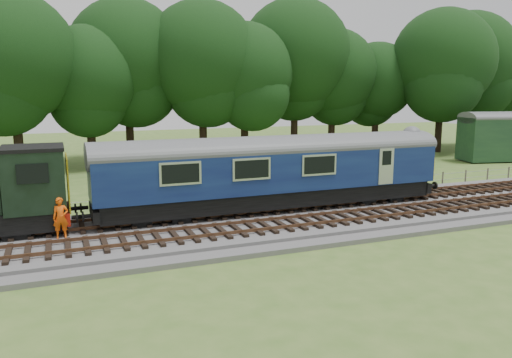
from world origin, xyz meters
name	(u,v)px	position (x,y,z in m)	size (l,w,h in m)	color
ground	(318,219)	(0.00, 0.00, 0.00)	(120.00, 120.00, 0.00)	#456C27
ballast	(318,215)	(0.00, 0.00, 0.17)	(70.00, 7.00, 0.35)	#4C4C4F
track_north	(305,205)	(0.00, 1.40, 0.42)	(67.20, 2.40, 0.21)	black
track_south	(335,218)	(0.00, -1.60, 0.42)	(67.20, 2.40, 0.21)	black
fence	(281,201)	(0.00, 4.50, 0.00)	(64.00, 0.12, 1.00)	#6B6054
tree_line	(201,162)	(0.00, 22.00, 0.00)	(70.00, 8.00, 18.00)	black
dmu_railcar	(275,166)	(-1.80, 1.40, 2.61)	(18.05, 2.86, 3.88)	black
worker	(61,218)	(-12.08, 0.05, 1.21)	(0.63, 0.41, 1.72)	#FF5C0D
shed	(387,148)	(15.71, 15.75, 1.26)	(3.79, 3.79, 2.49)	#183621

